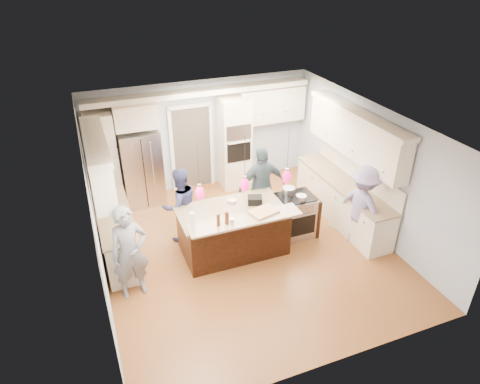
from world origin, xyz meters
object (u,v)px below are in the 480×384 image
object	(u,v)px
refrigerator	(142,168)
kitchen_island	(233,230)
island_range	(295,215)
person_bar_end	(130,253)
person_far_left	(180,205)

from	to	relation	value
refrigerator	kitchen_island	size ratio (longest dim) A/B	0.86
refrigerator	island_range	world-z (taller)	refrigerator
person_bar_end	person_far_left	world-z (taller)	person_bar_end
person_bar_end	kitchen_island	bearing A→B (deg)	5.75
kitchen_island	person_far_left	world-z (taller)	person_far_left
kitchen_island	person_bar_end	size ratio (longest dim) A/B	1.20
refrigerator	person_far_left	size ratio (longest dim) A/B	1.12
island_range	person_bar_end	size ratio (longest dim) A/B	0.53
refrigerator	person_bar_end	distance (m)	3.18
island_range	person_bar_end	bearing A→B (deg)	-170.20
kitchen_island	person_far_left	distance (m)	1.20
island_range	refrigerator	bearing A→B (deg)	137.41
kitchen_island	person_bar_end	bearing A→B (deg)	-165.74
island_range	person_far_left	world-z (taller)	person_far_left
kitchen_island	person_bar_end	world-z (taller)	person_bar_end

